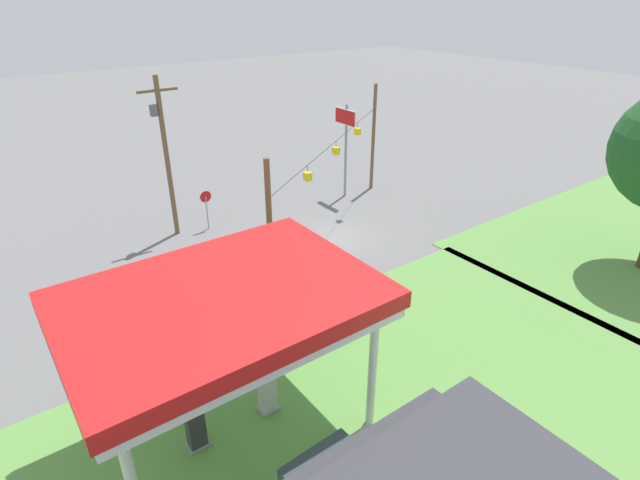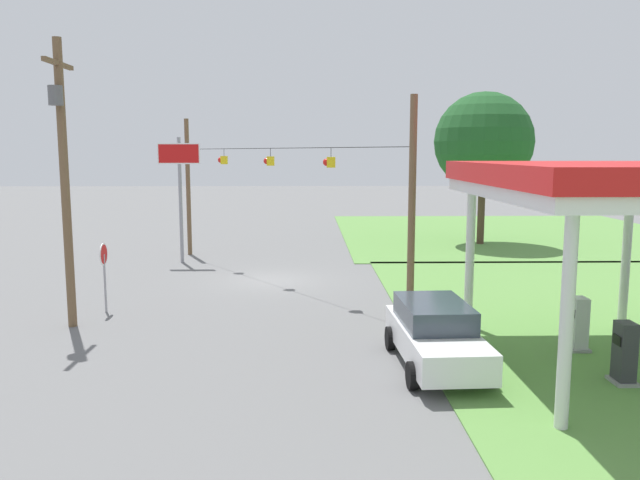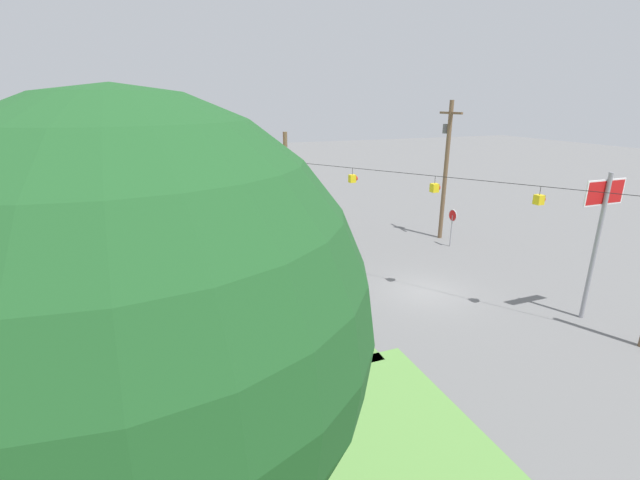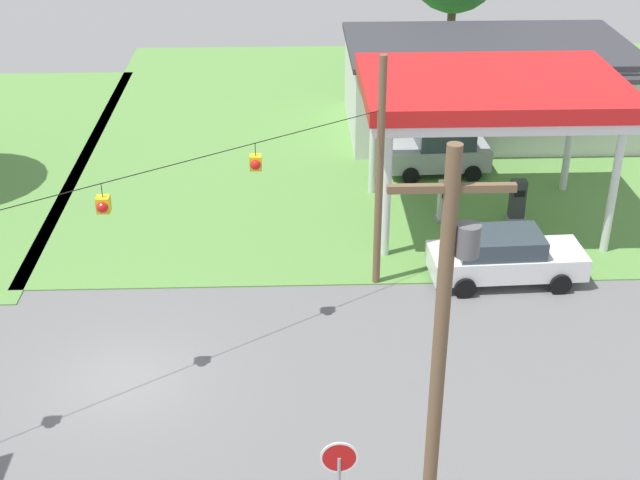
{
  "view_description": "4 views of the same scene",
  "coord_description": "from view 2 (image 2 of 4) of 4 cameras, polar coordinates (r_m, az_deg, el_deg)",
  "views": [
    {
      "loc": [
        16.37,
        20.88,
        13.2
      ],
      "look_at": [
        2.67,
        2.17,
        1.52
      ],
      "focal_mm": 28.0,
      "sensor_mm": 36.0,
      "label": 1
    },
    {
      "loc": [
        27.39,
        1.62,
        5.66
      ],
      "look_at": [
        6.0,
        2.04,
        2.66
      ],
      "focal_mm": 35.0,
      "sensor_mm": 36.0,
      "label": 2
    },
    {
      "loc": [
        -16.38,
        12.01,
        9.15
      ],
      "look_at": [
        3.55,
        4.33,
        2.18
      ],
      "focal_mm": 24.0,
      "sensor_mm": 36.0,
      "label": 3
    },
    {
      "loc": [
        4.59,
        -19.75,
        14.65
      ],
      "look_at": [
        5.4,
        3.37,
        2.44
      ],
      "focal_mm": 50.0,
      "sensor_mm": 36.0,
      "label": 4
    }
  ],
  "objects": [
    {
      "name": "gas_station_canopy",
      "position": [
        17.69,
        24.96,
        4.71
      ],
      "size": [
        8.96,
        6.48,
        5.4
      ],
      "color": "silver",
      "rests_on": "ground"
    },
    {
      "name": "signal_span_gantry",
      "position": [
        27.48,
        -4.53,
        4.59
      ],
      "size": [
        14.77,
        10.24,
        7.51
      ],
      "color": "brown",
      "rests_on": "ground"
    },
    {
      "name": "stop_sign_roadside",
      "position": [
        23.39,
        -19.15,
        -1.93
      ],
      "size": [
        0.8,
        0.08,
        2.5
      ],
      "rotation": [
        0.0,
        0.0,
        3.14
      ],
      "color": "#99999E",
      "rests_on": "ground"
    },
    {
      "name": "fuel_pump_far",
      "position": [
        17.22,
        26.07,
        -9.44
      ],
      "size": [
        0.71,
        0.56,
        1.57
      ],
      "color": "gray",
      "rests_on": "ground"
    },
    {
      "name": "grass_verge_opposite_corner",
      "position": [
        46.06,
        17.08,
        0.59
      ],
      "size": [
        24.0,
        24.0,
        0.04
      ],
      "primitive_type": "cube",
      "color": "#5B8E42",
      "rests_on": "ground"
    },
    {
      "name": "utility_pole_main",
      "position": [
        21.5,
        -22.4,
        6.05
      ],
      "size": [
        2.2,
        0.44,
        9.21
      ],
      "color": "brown",
      "rests_on": "ground"
    },
    {
      "name": "stop_sign_overhead",
      "position": [
        32.72,
        -12.72,
        5.88
      ],
      "size": [
        0.22,
        2.15,
        6.45
      ],
      "color": "gray",
      "rests_on": "ground"
    },
    {
      "name": "tree_west_verge",
      "position": [
        39.78,
        14.74,
        8.68
      ],
      "size": [
        6.02,
        6.02,
        9.35
      ],
      "color": "#4C3828",
      "rests_on": "ground"
    },
    {
      "name": "fuel_pump_near",
      "position": [
        19.49,
        22.54,
        -7.25
      ],
      "size": [
        0.71,
        0.56,
        1.57
      ],
      "color": "gray",
      "rests_on": "ground"
    },
    {
      "name": "ground_plane",
      "position": [
        28.01,
        -4.42,
        -3.71
      ],
      "size": [
        160.0,
        160.0,
        0.0
      ],
      "primitive_type": "plane",
      "color": "slate"
    },
    {
      "name": "car_at_pumps_front",
      "position": [
        17.06,
        10.48,
        -8.4
      ],
      "size": [
        5.0,
        2.27,
        1.71
      ],
      "rotation": [
        0.0,
        0.0,
        0.04
      ],
      "color": "white",
      "rests_on": "ground"
    }
  ]
}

